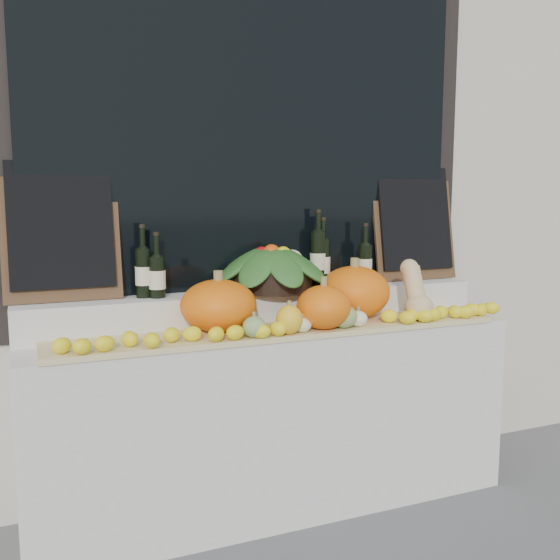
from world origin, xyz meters
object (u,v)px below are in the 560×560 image
object	(u,v)px
produce_bowl	(272,268)
pumpkin_left	(219,305)
wine_bottle_tall	(318,258)
pumpkin_right	(354,292)
butternut_squash	(416,294)

from	to	relation	value
produce_bowl	pumpkin_left	bearing A→B (deg)	-148.75
pumpkin_left	wine_bottle_tall	size ratio (longest dim) A/B	0.87
pumpkin_right	wine_bottle_tall	size ratio (longest dim) A/B	0.89
pumpkin_right	produce_bowl	world-z (taller)	produce_bowl
butternut_squash	wine_bottle_tall	xyz separation A→B (m)	(-0.36, 0.34, 0.15)
butternut_squash	produce_bowl	world-z (taller)	produce_bowl
pumpkin_left	pumpkin_right	distance (m)	0.71
pumpkin_left	wine_bottle_tall	world-z (taller)	wine_bottle_tall
pumpkin_right	butternut_squash	distance (m)	0.30
pumpkin_left	pumpkin_right	xyz separation A→B (m)	(0.70, 0.04, 0.01)
wine_bottle_tall	pumpkin_left	bearing A→B (deg)	-158.77
pumpkin_left	produce_bowl	xyz separation A→B (m)	(0.33, 0.20, 0.13)
pumpkin_right	butternut_squash	bearing A→B (deg)	-28.61
butternut_squash	produce_bowl	distance (m)	0.71
pumpkin_left	butternut_squash	xyz separation A→B (m)	(0.97, -0.11, 0.01)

